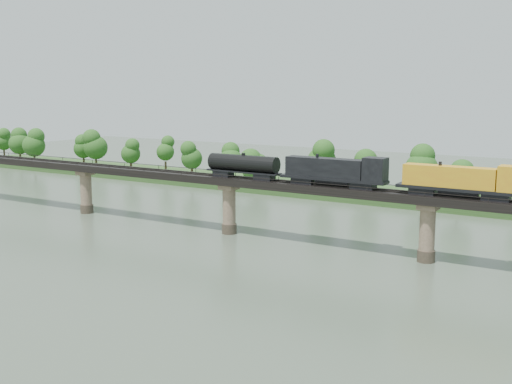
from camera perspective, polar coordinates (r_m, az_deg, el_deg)
The scene contains 6 objects.
ground at distance 106.52m, azimuth -11.49°, elevation -6.76°, with size 400.00×400.00×0.00m, color #384637.
far_bank at distance 176.54m, azimuth 7.61°, elevation 0.06°, with size 300.00×24.00×1.60m, color #24441B.
bridge at distance 128.13m, azimuth -2.41°, elevation -1.32°, with size 236.00×30.00×11.50m.
bridge_superstructure at distance 127.10m, azimuth -2.43°, elevation 1.49°, with size 220.00×4.90×0.75m.
far_treeline at distance 174.89m, azimuth 4.61°, elevation 2.68°, with size 289.06×17.54×13.60m.
freight_train at distance 110.45m, azimuth 13.97°, elevation 1.26°, with size 81.73×3.18×5.63m.
Camera 1 is at (70.36, -74.36, 29.45)m, focal length 45.00 mm.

